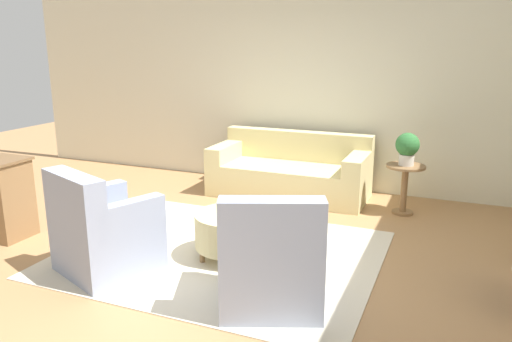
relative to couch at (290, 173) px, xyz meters
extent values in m
plane|color=#AD7F51|center=(0.02, -2.20, -0.31)|extent=(16.00, 16.00, 0.00)
cube|color=beige|center=(0.02, 0.62, 1.09)|extent=(9.52, 0.12, 2.80)
cube|color=beige|center=(0.02, -2.20, -0.30)|extent=(3.08, 2.49, 0.01)
cube|color=beige|center=(0.00, -0.05, -0.09)|extent=(2.14, 0.95, 0.44)
cube|color=beige|center=(0.00, 0.32, 0.33)|extent=(2.14, 0.20, 0.41)
cube|color=beige|center=(-0.95, -0.07, 0.24)|extent=(0.24, 0.91, 0.23)
cube|color=beige|center=(0.95, -0.07, 0.24)|extent=(0.24, 0.91, 0.23)
cube|color=olive|center=(0.00, -0.50, -0.28)|extent=(1.92, 0.05, 0.06)
cube|color=#8E99B2|center=(-0.79, -2.92, -0.09)|extent=(1.01, 1.00, 0.42)
cube|color=#8E99B2|center=(-0.89, -3.18, 0.40)|extent=(0.80, 0.48, 0.55)
cube|color=#8E99B2|center=(-0.48, -3.02, 0.27)|extent=(0.40, 0.73, 0.30)
cube|color=#8E99B2|center=(-1.08, -2.78, 0.27)|extent=(0.40, 0.73, 0.30)
cube|color=olive|center=(-0.65, -2.59, -0.27)|extent=(0.67, 0.31, 0.06)
cube|color=#8E99B2|center=(0.83, -2.92, -0.09)|extent=(1.01, 1.00, 0.42)
cube|color=#8E99B2|center=(0.93, -3.18, 0.40)|extent=(0.80, 0.48, 0.55)
cube|color=#8E99B2|center=(1.12, -2.78, 0.27)|extent=(0.40, 0.73, 0.30)
cube|color=#8E99B2|center=(0.52, -3.02, 0.27)|extent=(0.40, 0.73, 0.30)
cube|color=olive|center=(0.70, -2.59, -0.27)|extent=(0.67, 0.31, 0.06)
cylinder|color=beige|center=(0.16, -2.24, -0.01)|extent=(0.73, 0.73, 0.33)
cylinder|color=olive|center=(-0.06, -2.46, -0.24)|extent=(0.05, 0.05, 0.12)
cylinder|color=olive|center=(0.38, -2.46, -0.24)|extent=(0.05, 0.05, 0.12)
cylinder|color=olive|center=(-0.06, -2.02, -0.24)|extent=(0.05, 0.05, 0.12)
cylinder|color=olive|center=(0.38, -2.02, -0.24)|extent=(0.05, 0.05, 0.12)
cylinder|color=olive|center=(1.56, -0.22, 0.30)|extent=(0.47, 0.47, 0.03)
cylinder|color=olive|center=(1.56, -0.22, -0.01)|extent=(0.08, 0.08, 0.59)
cylinder|color=olive|center=(1.56, -0.22, -0.29)|extent=(0.26, 0.26, 0.03)
cylinder|color=beige|center=(1.56, -0.22, 0.38)|extent=(0.18, 0.18, 0.13)
sphere|color=#2D6B33|center=(1.56, -0.22, 0.57)|extent=(0.29, 0.29, 0.29)
camera|label=1|loc=(2.13, -6.37, 1.76)|focal=35.00mm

